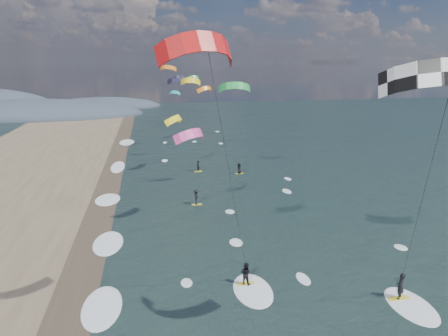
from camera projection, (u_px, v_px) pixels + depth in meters
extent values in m
cube|color=#382D23|center=(81.00, 276.00, 27.07)|extent=(3.00, 240.00, 0.00)
ellipsoid|color=#3D4756|center=(29.00, 117.00, 106.63)|extent=(64.00, 24.00, 10.00)
ellipsoid|color=#3D4756|center=(102.00, 107.00, 128.92)|extent=(40.00, 18.00, 7.00)
cube|color=gold|center=(399.00, 298.00, 24.50)|extent=(1.47, 0.44, 0.06)
imported|color=black|center=(401.00, 286.00, 24.24)|extent=(0.78, 0.76, 1.81)
ellipsoid|color=white|center=(411.00, 306.00, 23.81)|extent=(2.60, 4.20, 0.12)
cylinder|color=black|center=(421.00, 204.00, 19.13)|extent=(0.02, 0.02, 15.12)
cube|color=gold|center=(246.00, 284.00, 26.13)|extent=(1.26, 0.39, 0.06)
imported|color=black|center=(246.00, 273.00, 25.90)|extent=(0.98, 0.96, 1.60)
ellipsoid|color=white|center=(253.00, 290.00, 25.44)|extent=(2.60, 4.20, 0.12)
cylinder|color=black|center=(231.00, 182.00, 20.65)|extent=(0.02, 0.02, 16.06)
cube|color=gold|center=(197.00, 204.00, 40.76)|extent=(1.10, 0.35, 0.05)
imported|color=black|center=(197.00, 197.00, 40.52)|extent=(0.91, 1.21, 1.67)
cube|color=gold|center=(239.00, 173.00, 52.16)|extent=(1.10, 0.35, 0.05)
imported|color=black|center=(239.00, 168.00, 51.94)|extent=(0.74, 0.87, 1.51)
cube|color=gold|center=(198.00, 171.00, 53.11)|extent=(1.10, 0.35, 0.05)
imported|color=black|center=(198.00, 166.00, 52.89)|extent=(0.62, 0.69, 1.58)
ellipsoid|color=white|center=(90.00, 309.00, 23.53)|extent=(2.40, 5.40, 0.11)
ellipsoid|color=white|center=(105.00, 243.00, 32.02)|extent=(2.40, 5.40, 0.11)
ellipsoid|color=white|center=(115.00, 199.00, 42.39)|extent=(2.40, 5.40, 0.11)
ellipsoid|color=white|center=(122.00, 167.00, 55.60)|extent=(2.40, 5.40, 0.11)
ellipsoid|color=white|center=(128.00, 142.00, 72.58)|extent=(2.40, 5.40, 0.11)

